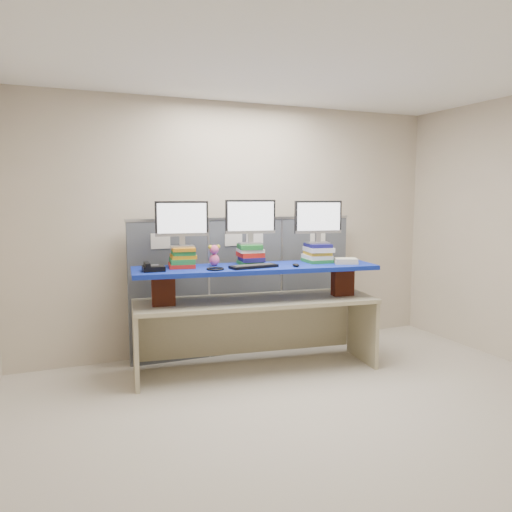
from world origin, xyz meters
name	(u,v)px	position (x,y,z in m)	size (l,w,h in m)	color
room	(329,243)	(0.00, 0.00, 1.40)	(5.00, 4.00, 2.80)	beige
cubicle_partition	(246,285)	(0.00, 1.78, 0.77)	(2.60, 0.06, 1.53)	#454A52
desk	(256,314)	(-0.12, 1.18, 0.59)	(2.48, 1.01, 0.73)	tan
brick_pier_left	(163,290)	(-1.04, 1.25, 0.88)	(0.21, 0.12, 0.29)	maroon
brick_pier_right	(343,282)	(0.78, 1.02, 0.88)	(0.21, 0.12, 0.29)	maroon
blue_board	(256,268)	(-0.12, 1.18, 1.05)	(2.41, 0.60, 0.04)	navy
book_stack_left	(183,258)	(-0.81, 1.39, 1.16)	(0.30, 0.33, 0.20)	red
book_stack_center	(250,254)	(-0.13, 1.30, 1.17)	(0.28, 0.32, 0.21)	#217C31
book_stack_right	(318,253)	(0.59, 1.21, 1.17)	(0.29, 0.35, 0.20)	#217C31
monitor_left	(182,221)	(-0.81, 1.39, 1.52)	(0.51, 0.17, 0.45)	#939397
monitor_center	(251,219)	(-0.13, 1.30, 1.53)	(0.51, 0.17, 0.45)	#939397
monitor_right	(318,219)	(0.59, 1.21, 1.52)	(0.51, 0.17, 0.45)	#939397
keyboard	(254,266)	(-0.19, 1.08, 1.08)	(0.49, 0.21, 0.03)	black
mouse	(296,265)	(0.22, 0.99, 1.09)	(0.06, 0.10, 0.03)	black
desk_phone	(153,268)	(-1.14, 1.24, 1.10)	(0.21, 0.19, 0.08)	black
headset	(215,269)	(-0.57, 1.09, 1.08)	(0.17, 0.17, 0.02)	black
plush_toy	(214,255)	(-0.50, 1.36, 1.18)	(0.12, 0.09, 0.21)	#DA538A
binder_stack	(346,261)	(0.80, 0.99, 1.10)	(0.28, 0.26, 0.05)	beige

